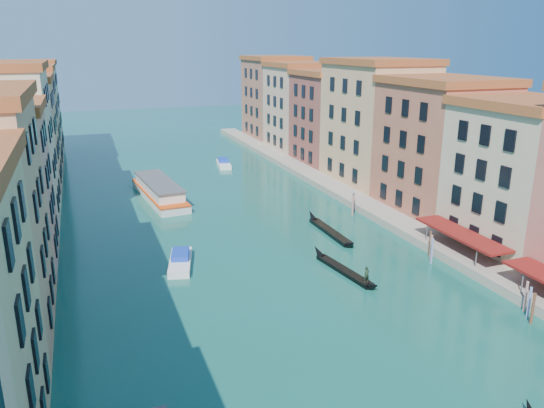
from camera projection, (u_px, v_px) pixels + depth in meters
The scene contains 8 objects.
right_bank_palazzos at pixel (396, 134), 82.53m from camera, with size 12.80×128.40×21.00m.
quay at pixel (348, 196), 82.56m from camera, with size 4.00×140.00×1.00m, color gray.
mooring_poles_right at pixel (505, 291), 48.82m from camera, with size 1.44×54.24×3.20m.
vaporetto_far at pixel (159, 191), 82.35m from camera, with size 6.29×19.78×2.89m.
gondola_fore at pixel (344, 269), 55.75m from camera, with size 2.56×11.77×2.35m.
gondola_far at pixel (329, 230), 67.53m from camera, with size 1.27×13.25×1.88m.
motorboat_mid at pixel (180, 260), 57.54m from camera, with size 3.87×7.42×1.47m.
motorboat_far at pixel (224, 163), 104.70m from camera, with size 3.31×7.43×1.48m.
Camera 1 is at (-16.38, -5.55, 23.02)m, focal length 35.00 mm.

